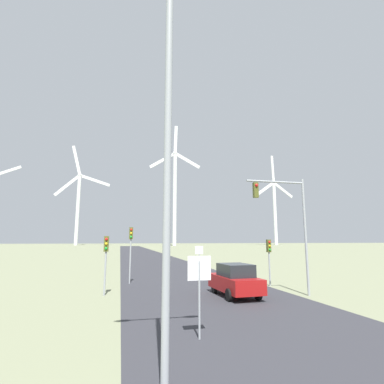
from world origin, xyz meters
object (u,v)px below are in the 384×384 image
(traffic_light_post_near_left, at_px, (106,252))
(car_approaching, at_px, (235,280))
(traffic_light_mast_overhead, at_px, (287,213))
(wind_turbine_left, at_px, (78,201))
(streetlamp, at_px, (168,110))
(stop_sign_near, at_px, (199,280))
(traffic_light_post_near_right, at_px, (269,252))
(wind_turbine_center, at_px, (175,190))
(wind_turbine_right, at_px, (275,206))
(traffic_light_post_mid_left, at_px, (131,242))
(stop_sign_far, at_px, (199,254))

(traffic_light_post_near_left, height_order, car_approaching, traffic_light_post_near_left)
(traffic_light_mast_overhead, bearing_deg, wind_turbine_left, 101.17)
(car_approaching, bearing_deg, streetlamp, -118.97)
(streetlamp, height_order, stop_sign_near, streetlamp)
(traffic_light_post_near_left, distance_m, traffic_light_post_near_right, 11.29)
(wind_turbine_center, xyz_separation_m, wind_turbine_right, (69.73, 9.51, -6.58))
(traffic_light_post_near_left, distance_m, wind_turbine_right, 192.73)
(car_approaching, relative_size, wind_turbine_center, 0.06)
(traffic_light_post_mid_left, xyz_separation_m, wind_turbine_center, (29.56, 148.48, 29.61))
(traffic_light_post_near_right, relative_size, traffic_light_post_mid_left, 0.78)
(wind_turbine_right, bearing_deg, wind_turbine_center, -172.24)
(traffic_light_mast_overhead, distance_m, wind_turbine_right, 189.58)
(traffic_light_mast_overhead, bearing_deg, wind_turbine_center, 82.42)
(car_approaching, bearing_deg, wind_turbine_center, 81.26)
(traffic_light_post_near_left, height_order, wind_turbine_left, wind_turbine_left)
(traffic_light_post_near_left, distance_m, wind_turbine_left, 186.84)
(traffic_light_post_near_left, distance_m, traffic_light_post_mid_left, 4.84)
(traffic_light_post_near_left, relative_size, traffic_light_post_near_right, 1.06)
(wind_turbine_left, bearing_deg, stop_sign_near, -81.19)
(car_approaching, bearing_deg, traffic_light_post_mid_left, 131.26)
(traffic_light_post_mid_left, bearing_deg, wind_turbine_right, 57.85)
(streetlamp, xyz_separation_m, wind_turbine_center, (29.33, 164.94, 26.33))
(stop_sign_far, distance_m, wind_turbine_center, 147.22)
(wind_turbine_center, bearing_deg, traffic_light_post_near_right, -97.48)
(streetlamp, height_order, car_approaching, streetlamp)
(wind_turbine_center, distance_m, wind_turbine_right, 70.68)
(wind_turbine_right, bearing_deg, traffic_light_post_mid_left, -122.15)
(traffic_light_post_near_left, bearing_deg, traffic_light_mast_overhead, -14.61)
(traffic_light_post_near_right, height_order, wind_turbine_right, wind_turbine_right)
(stop_sign_near, xyz_separation_m, traffic_light_post_mid_left, (-1.84, 13.27, 1.17))
(stop_sign_far, bearing_deg, wind_turbine_center, 80.97)
(traffic_light_post_near_right, bearing_deg, traffic_light_post_mid_left, 161.17)
(traffic_light_post_near_right, relative_size, traffic_light_mast_overhead, 0.47)
(streetlamp, bearing_deg, wind_turbine_right, 60.41)
(traffic_light_post_mid_left, bearing_deg, stop_sign_far, 42.10)
(traffic_light_post_near_left, height_order, traffic_light_post_near_right, traffic_light_post_near_left)
(stop_sign_near, height_order, stop_sign_far, stop_sign_near)
(wind_turbine_center, bearing_deg, traffic_light_post_near_left, -101.50)
(stop_sign_far, xyz_separation_m, traffic_light_post_near_left, (-8.55, -10.85, 0.70))
(wind_turbine_left, bearing_deg, traffic_light_mast_overhead, -78.83)
(traffic_light_post_near_right, distance_m, traffic_light_mast_overhead, 4.72)
(wind_turbine_left, bearing_deg, car_approaching, -79.71)
(streetlamp, bearing_deg, traffic_light_post_mid_left, 90.82)
(stop_sign_far, relative_size, wind_turbine_right, 0.04)
(traffic_light_post_mid_left, distance_m, car_approaching, 8.95)
(stop_sign_far, height_order, wind_turbine_right, wind_turbine_right)
(stop_sign_near, height_order, traffic_light_post_near_right, traffic_light_post_near_right)
(car_approaching, bearing_deg, traffic_light_mast_overhead, -13.23)
(stop_sign_far, relative_size, wind_turbine_center, 0.04)
(stop_sign_far, distance_m, traffic_light_post_mid_left, 9.48)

